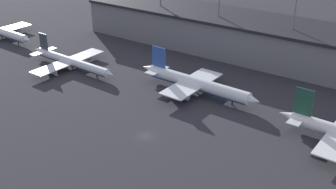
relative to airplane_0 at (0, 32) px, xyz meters
The scene contains 8 objects.
ground 115.12m from the airplane_0, 15.47° to the right, with size 600.00×600.00×0.00m, color #2D2D33.
terminal_building 120.39m from the airplane_0, 22.80° to the left, with size 164.10×29.34×16.02m.
airplane_0 is the anchor object (origin of this frame).
airplane_1 56.06m from the airplane_0, ahead, with size 45.69×32.92×11.43m.
airplane_2 108.25m from the airplane_0, ahead, with size 48.53×27.15×13.68m.
lamp_post_0 77.70m from the airplane_0, 33.81° to the left, with size 1.80×1.80×23.48m.
lamp_post_1 104.16m from the airplane_0, 24.47° to the left, with size 1.80×1.80×28.01m.
lamp_post_2 134.12m from the airplane_0, 18.70° to the left, with size 1.80×1.80×29.28m.
Camera 1 is at (64.74, -82.21, 65.03)m, focal length 45.00 mm.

